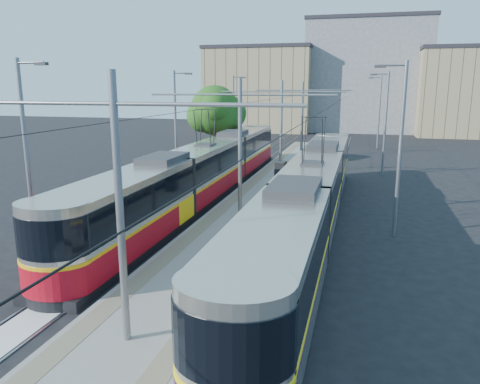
# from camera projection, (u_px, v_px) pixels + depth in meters

# --- Properties ---
(ground) EXTENTS (160.00, 160.00, 0.00)m
(ground) POSITION_uv_depth(u_px,v_px,m) (183.00, 288.00, 16.36)
(ground) COLOR black
(ground) RESTS_ON ground
(platform) EXTENTS (4.00, 50.00, 0.30)m
(platform) POSITION_uv_depth(u_px,v_px,m) (273.00, 186.00, 32.36)
(platform) COLOR gray
(platform) RESTS_ON ground
(tactile_strip_left) EXTENTS (0.70, 50.00, 0.01)m
(tactile_strip_left) POSITION_uv_depth(u_px,v_px,m) (252.00, 183.00, 32.69)
(tactile_strip_left) COLOR gray
(tactile_strip_left) RESTS_ON platform
(tactile_strip_right) EXTENTS (0.70, 50.00, 0.01)m
(tactile_strip_right) POSITION_uv_depth(u_px,v_px,m) (294.00, 185.00, 31.97)
(tactile_strip_right) COLOR gray
(tactile_strip_right) RESTS_ON platform
(rails) EXTENTS (8.71, 70.00, 0.03)m
(rails) POSITION_uv_depth(u_px,v_px,m) (273.00, 188.00, 32.39)
(rails) COLOR gray
(rails) RESTS_ON ground
(track_arrow) EXTENTS (1.20, 5.00, 0.01)m
(track_arrow) POSITION_uv_depth(u_px,v_px,m) (38.00, 315.00, 14.41)
(track_arrow) COLOR silver
(track_arrow) RESTS_ON ground
(tram_left) EXTENTS (2.43, 32.26, 5.50)m
(tram_left) POSITION_uv_depth(u_px,v_px,m) (206.00, 171.00, 29.39)
(tram_left) COLOR black
(tram_left) RESTS_ON ground
(tram_right) EXTENTS (2.43, 29.96, 5.50)m
(tram_right) POSITION_uv_depth(u_px,v_px,m) (311.00, 194.00, 22.34)
(tram_right) COLOR black
(tram_right) RESTS_ON ground
(catenary) EXTENTS (9.20, 70.00, 7.00)m
(catenary) POSITION_uv_depth(u_px,v_px,m) (265.00, 126.00, 28.71)
(catenary) COLOR slate
(catenary) RESTS_ON platform
(street_lamps) EXTENTS (15.18, 38.22, 8.00)m
(street_lamps) POSITION_uv_depth(u_px,v_px,m) (283.00, 123.00, 35.24)
(street_lamps) COLOR slate
(street_lamps) RESTS_ON ground
(shelter) EXTENTS (0.65, 1.00, 2.17)m
(shelter) POSITION_uv_depth(u_px,v_px,m) (281.00, 179.00, 28.23)
(shelter) COLOR black
(shelter) RESTS_ON platform
(tree) EXTENTS (4.80, 4.44, 6.98)m
(tree) POSITION_uv_depth(u_px,v_px,m) (219.00, 111.00, 41.21)
(tree) COLOR #382314
(tree) RESTS_ON ground
(building_left) EXTENTS (16.32, 12.24, 12.79)m
(building_left) POSITION_uv_depth(u_px,v_px,m) (262.00, 89.00, 74.01)
(building_left) COLOR gray
(building_left) RESTS_ON ground
(building_centre) EXTENTS (18.36, 14.28, 16.79)m
(building_centre) POSITION_uv_depth(u_px,v_px,m) (367.00, 76.00, 73.40)
(building_centre) COLOR gray
(building_centre) RESTS_ON ground
(building_right) EXTENTS (14.28, 10.20, 12.15)m
(building_right) POSITION_uv_depth(u_px,v_px,m) (470.00, 92.00, 64.82)
(building_right) COLOR gray
(building_right) RESTS_ON ground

